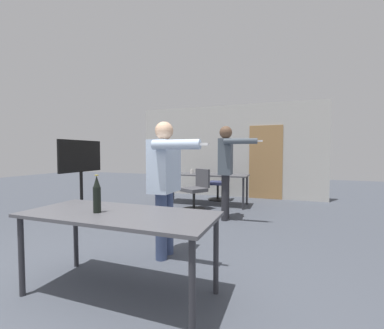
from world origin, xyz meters
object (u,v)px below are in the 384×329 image
tv_screen (81,170)px  beer_bottle (97,195)px  person_right_polo (165,176)px  office_chair_near_pushed (196,191)px  drink_cup (192,171)px  person_left_plaid (226,163)px  office_chair_mid_tucked (221,184)px

tv_screen → beer_bottle: 3.03m
beer_bottle → person_right_polo: bearing=78.1°
office_chair_near_pushed → drink_cup: 0.88m
person_left_plaid → tv_screen: bearing=-76.4°
person_right_polo → person_left_plaid: 2.03m
person_right_polo → beer_bottle: 1.01m
person_right_polo → beer_bottle: (-0.21, -0.99, -0.09)m
office_chair_mid_tucked → office_chair_near_pushed: bearing=166.3°
person_left_plaid → drink_cup: (-1.19, 1.31, -0.29)m
person_left_plaid → office_chair_near_pushed: person_left_plaid is taller
beer_bottle → drink_cup: 4.36m
office_chair_mid_tucked → beer_bottle: (0.05, -4.90, 0.49)m
tv_screen → office_chair_near_pushed: bearing=-51.5°
tv_screen → person_right_polo: person_right_polo is taller
office_chair_near_pushed → office_chair_mid_tucked: size_ratio=0.99×
tv_screen → person_left_plaid: (2.71, 0.88, 0.15)m
person_left_plaid → office_chair_near_pushed: size_ratio=1.97×
tv_screen → person_left_plaid: bearing=-72.0°
office_chair_near_pushed → beer_bottle: (0.29, -3.61, 0.49)m
person_right_polo → office_chair_mid_tucked: size_ratio=1.82×
tv_screen → person_right_polo: size_ratio=0.92×
person_left_plaid → office_chair_near_pushed: 1.23m
office_chair_near_pushed → drink_cup: office_chair_near_pushed is taller
person_right_polo → drink_cup: size_ratio=15.90×
office_chair_near_pushed → beer_bottle: 3.66m
person_left_plaid → office_chair_mid_tucked: bearing=-167.7°
person_right_polo → beer_bottle: bearing=-12.3°
beer_bottle → drink_cup: bearing=98.7°
drink_cup → person_right_polo: bearing=-75.3°
person_right_polo → office_chair_mid_tucked: 3.97m
person_left_plaid → beer_bottle: person_left_plaid is taller
tv_screen → office_chair_near_pushed: 2.47m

